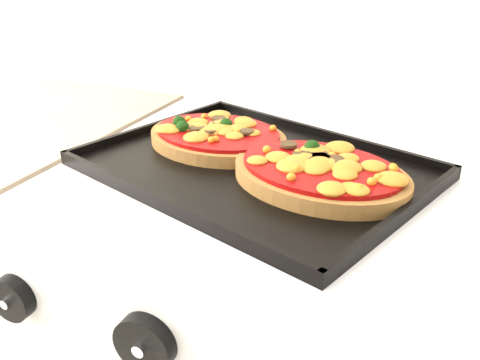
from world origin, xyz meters
The scene contains 6 objects.
control_panel centered at (0.03, 1.39, 0.85)m, with size 0.60×0.02×0.09m, color silver.
knob_left centered at (-0.15, 1.37, 0.85)m, with size 0.05×0.05×0.02m, color black.
knob_center centered at (0.02, 1.37, 0.85)m, with size 0.06×0.06×0.02m, color black.
baking_tray centered at (0.00, 1.67, 0.92)m, with size 0.45×0.33×0.02m, color black.
pizza_left centered at (-0.08, 1.72, 0.94)m, with size 0.22×0.17×0.03m, color brown, non-canonical shape.
pizza_right centered at (0.10, 1.66, 0.94)m, with size 0.24×0.18×0.04m, color brown, non-canonical shape.
Camera 1 is at (0.27, 1.04, 1.22)m, focal length 40.00 mm.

